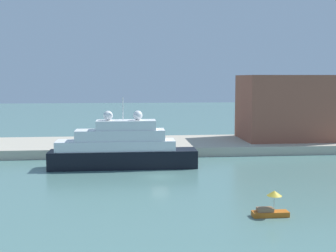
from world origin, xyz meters
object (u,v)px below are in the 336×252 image
object	(u,v)px
large_yacht	(121,149)
person_figure	(120,141)
small_motorboat	(271,207)
harbor_building	(292,107)
mooring_bollard	(137,146)
parked_car	(98,140)

from	to	relation	value
large_yacht	person_figure	xyz separation A→B (m)	(-0.42, 13.59, -0.60)
large_yacht	small_motorboat	xyz separation A→B (m)	(16.31, -27.55, -2.17)
harbor_building	person_figure	world-z (taller)	harbor_building
harbor_building	mooring_bollard	distance (m)	35.37
person_figure	mooring_bollard	distance (m)	5.02
large_yacht	mooring_bollard	world-z (taller)	large_yacht
small_motorboat	large_yacht	bearing A→B (deg)	120.63
person_figure	harbor_building	bearing A→B (deg)	8.23
large_yacht	harbor_building	xyz separation A→B (m)	(36.31, 18.90, 5.43)
large_yacht	person_figure	world-z (taller)	large_yacht
large_yacht	person_figure	size ratio (longest dim) A/B	13.50
mooring_bollard	harbor_building	bearing A→B (deg)	15.27
large_yacht	small_motorboat	distance (m)	32.08
small_motorboat	person_figure	world-z (taller)	person_figure
small_motorboat	harbor_building	world-z (taller)	harbor_building
parked_car	person_figure	distance (m)	5.44
large_yacht	small_motorboat	bearing A→B (deg)	-59.37
small_motorboat	harbor_building	distance (m)	51.14
harbor_building	person_figure	size ratio (longest dim) A/B	11.85
small_motorboat	parked_car	distance (m)	48.97
person_figure	mooring_bollard	world-z (taller)	person_figure
mooring_bollard	large_yacht	bearing A→B (deg)	-105.90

